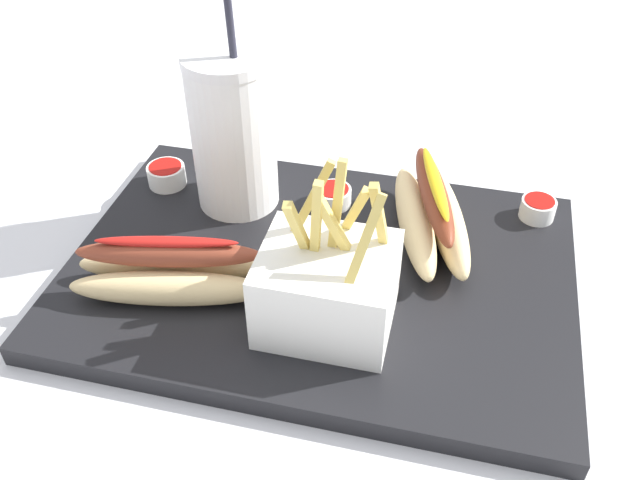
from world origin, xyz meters
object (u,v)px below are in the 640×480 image
Objects in this scene: ketchup_cup_2 at (538,208)px; ketchup_cup_1 at (166,174)px; hot_dog_1 at (172,271)px; ketchup_cup_3 at (333,195)px; soda_cup at (233,131)px; fries_basket at (328,286)px; hot_dog_2 at (431,214)px.

ketchup_cup_1 is at bearing -175.24° from ketchup_cup_2.
hot_dog_1 is at bearing -64.68° from ketchup_cup_1.
ketchup_cup_2 is at bearing 7.12° from ketchup_cup_3.
soda_cup reaches higher than fries_basket.
hot_dog_2 reaches higher than hot_dog_1.
soda_cup is 1.42× the size of hot_dog_1.
ketchup_cup_2 is (0.31, 0.18, -0.01)m from hot_dog_1.
hot_dog_1 is 4.88× the size of ketchup_cup_3.
hot_dog_1 is 0.17m from ketchup_cup_1.
soda_cup is 7.45× the size of ketchup_cup_2.
soda_cup is at bearing 175.74° from hot_dog_2.
hot_dog_2 is (0.21, 0.13, 0.00)m from hot_dog_1.
ketchup_cup_1 is (-0.28, 0.02, -0.01)m from hot_dog_2.
hot_dog_2 is at bearing 61.71° from fries_basket.
soda_cup is 0.21m from hot_dog_2.
hot_dog_1 is 5.27× the size of ketchup_cup_2.
hot_dog_2 reaches higher than ketchup_cup_1.
ketchup_cup_2 reaches higher than ketchup_cup_3.
hot_dog_1 is at bearing -124.59° from ketchup_cup_3.
hot_dog_1 is at bearing -149.64° from ketchup_cup_2.
hot_dog_1 reaches higher than ketchup_cup_3.
fries_basket is at bearing -79.14° from ketchup_cup_3.
fries_basket is 4.01× the size of ketchup_cup_3.
soda_cup is 6.43× the size of ketchup_cup_1.
hot_dog_2 is at bearing -4.67° from ketchup_cup_1.
fries_basket is 0.25m from ketchup_cup_2.
soda_cup is at bearing -172.38° from ketchup_cup_2.
ketchup_cup_1 reaches higher than ketchup_cup_3.
ketchup_cup_2 is at bearing 30.36° from hot_dog_1.
hot_dog_2 is (0.07, 0.13, -0.01)m from fries_basket.
hot_dog_1 is 1.03× the size of hot_dog_2.
hot_dog_2 is at bearing 31.31° from hot_dog_1.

